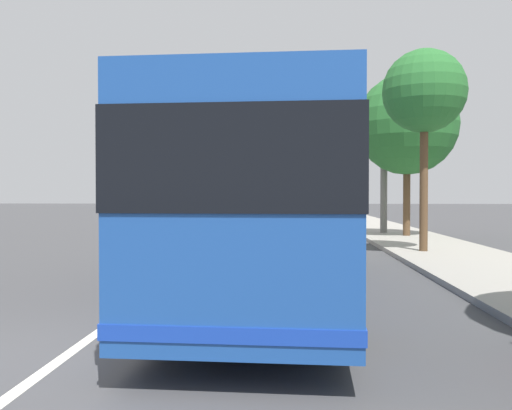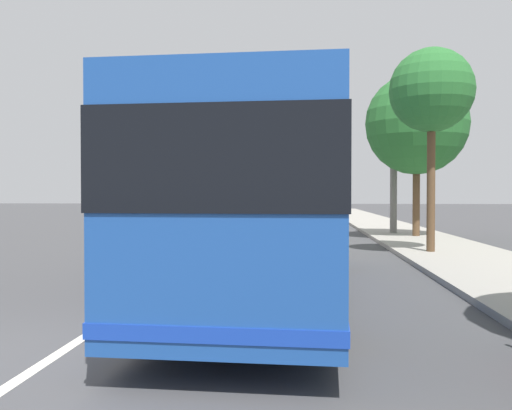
{
  "view_description": "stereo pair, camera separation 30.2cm",
  "coord_description": "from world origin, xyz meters",
  "px_view_note": "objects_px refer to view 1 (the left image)",
  "views": [
    {
      "loc": [
        -6.68,
        -2.64,
        1.93
      ],
      "look_at": [
        4.3,
        -2.02,
        1.72
      ],
      "focal_mm": 39.28,
      "sensor_mm": 36.0,
      "label": 1
    },
    {
      "loc": [
        -6.65,
        -2.94,
        1.93
      ],
      "look_at": [
        4.3,
        -2.02,
        1.72
      ],
      "focal_mm": 39.28,
      "sensor_mm": 36.0,
      "label": 2
    }
  ],
  "objects_px": {
    "coach_bus": "(273,198)",
    "car_far_distant": "(184,220)",
    "utility_pole": "(384,166)",
    "car_side_street": "(209,215)",
    "roadside_tree_mid_block": "(424,92)",
    "roadside_tree_far_block": "(407,124)"
  },
  "relations": [
    {
      "from": "car_far_distant",
      "to": "roadside_tree_mid_block",
      "type": "bearing_deg",
      "value": 49.37
    },
    {
      "from": "car_side_street",
      "to": "roadside_tree_mid_block",
      "type": "height_order",
      "value": "roadside_tree_mid_block"
    },
    {
      "from": "coach_bus",
      "to": "roadside_tree_far_block",
      "type": "xyz_separation_m",
      "value": [
        13.78,
        -5.44,
        3.1
      ]
    },
    {
      "from": "coach_bus",
      "to": "roadside_tree_mid_block",
      "type": "relative_size",
      "value": 1.76
    },
    {
      "from": "roadside_tree_far_block",
      "to": "car_side_street",
      "type": "bearing_deg",
      "value": 49.96
    },
    {
      "from": "coach_bus",
      "to": "utility_pole",
      "type": "bearing_deg",
      "value": -14.37
    },
    {
      "from": "coach_bus",
      "to": "car_side_street",
      "type": "distance_m",
      "value": 22.51
    },
    {
      "from": "roadside_tree_far_block",
      "to": "roadside_tree_mid_block",
      "type": "bearing_deg",
      "value": 172.6
    },
    {
      "from": "roadside_tree_mid_block",
      "to": "utility_pole",
      "type": "relative_size",
      "value": 0.99
    },
    {
      "from": "car_side_street",
      "to": "utility_pole",
      "type": "height_order",
      "value": "utility_pole"
    },
    {
      "from": "car_far_distant",
      "to": "roadside_tree_mid_block",
      "type": "height_order",
      "value": "roadside_tree_mid_block"
    },
    {
      "from": "utility_pole",
      "to": "car_far_distant",
      "type": "bearing_deg",
      "value": 91.11
    },
    {
      "from": "coach_bus",
      "to": "utility_pole",
      "type": "distance_m",
      "value": 16.4
    },
    {
      "from": "coach_bus",
      "to": "car_far_distant",
      "type": "xyz_separation_m",
      "value": [
        15.44,
        4.66,
        -1.16
      ]
    },
    {
      "from": "car_side_street",
      "to": "utility_pole",
      "type": "bearing_deg",
      "value": 52.31
    },
    {
      "from": "car_side_street",
      "to": "roadside_tree_mid_block",
      "type": "bearing_deg",
      "value": 28.29
    },
    {
      "from": "coach_bus",
      "to": "roadside_tree_mid_block",
      "type": "height_order",
      "value": "roadside_tree_mid_block"
    },
    {
      "from": "car_side_street",
      "to": "utility_pole",
      "type": "xyz_separation_m",
      "value": [
        -6.42,
        -9.16,
        2.56
      ]
    },
    {
      "from": "roadside_tree_mid_block",
      "to": "roadside_tree_far_block",
      "type": "distance_m",
      "value": 6.75
    },
    {
      "from": "car_far_distant",
      "to": "roadside_tree_mid_block",
      "type": "xyz_separation_m",
      "value": [
        -8.35,
        -9.23,
        4.44
      ]
    },
    {
      "from": "roadside_tree_mid_block",
      "to": "car_far_distant",
      "type": "bearing_deg",
      "value": 47.88
    },
    {
      "from": "car_far_distant",
      "to": "car_side_street",
      "type": "bearing_deg",
      "value": 179.22
    }
  ]
}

